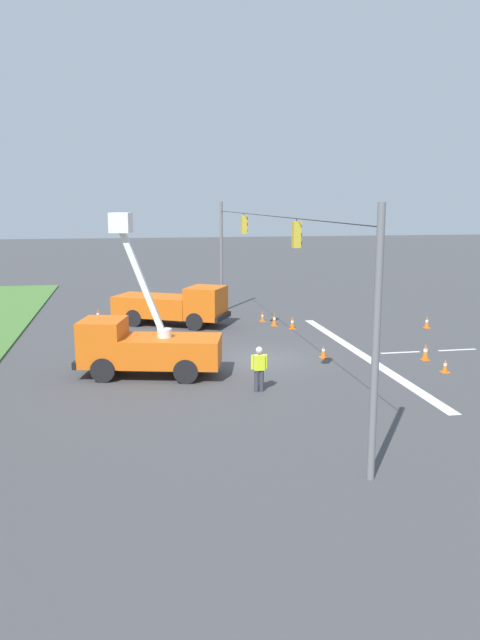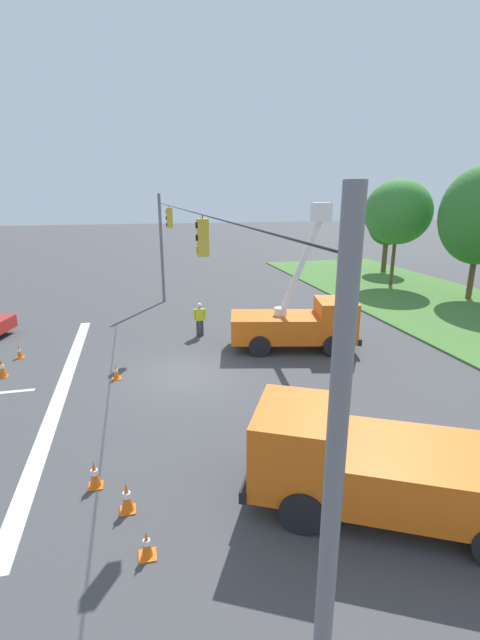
# 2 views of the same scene
# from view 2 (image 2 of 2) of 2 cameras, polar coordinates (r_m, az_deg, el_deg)

# --- Properties ---
(ground_plane) EXTENTS (200.00, 200.00, 0.00)m
(ground_plane) POSITION_cam_2_polar(r_m,az_deg,el_deg) (17.80, -7.07, -7.28)
(ground_plane) COLOR #424244
(lane_markings) EXTENTS (17.60, 15.25, 0.01)m
(lane_markings) POSITION_cam_2_polar(r_m,az_deg,el_deg) (18.29, -27.17, -8.39)
(lane_markings) COLOR silver
(lane_markings) RESTS_ON ground
(signal_gantry) EXTENTS (26.20, 0.33, 7.20)m
(signal_gantry) POSITION_cam_2_polar(r_m,az_deg,el_deg) (16.61, -7.59, 6.33)
(signal_gantry) COLOR slate
(signal_gantry) RESTS_ON ground
(tree_far_west) EXTENTS (3.93, 3.41, 6.63)m
(tree_far_west) POSITION_cam_2_polar(r_m,az_deg,el_deg) (42.92, 19.09, 12.06)
(tree_far_west) COLOR brown
(tree_far_west) RESTS_ON ground
(tree_west) EXTENTS (5.29, 5.05, 8.30)m
(tree_west) POSITION_cam_2_polar(r_m,az_deg,el_deg) (36.27, 20.29, 13.33)
(tree_west) COLOR brown
(tree_west) RESTS_ON ground
(utility_truck_bucket_lift) EXTENTS (3.52, 6.29, 6.77)m
(utility_truck_bucket_lift) POSITION_cam_2_polar(r_m,az_deg,el_deg) (20.37, 7.92, -0.13)
(utility_truck_bucket_lift) COLOR orange
(utility_truck_bucket_lift) RESTS_ON ground
(utility_truck_support_near) EXTENTS (5.27, 7.05, 2.35)m
(utility_truck_support_near) POSITION_cam_2_polar(r_m,az_deg,el_deg) (10.76, 18.64, -17.85)
(utility_truck_support_near) COLOR orange
(utility_truck_support_near) RESTS_ON ground
(road_worker) EXTENTS (0.26, 0.65, 1.77)m
(road_worker) POSITION_cam_2_polar(r_m,az_deg,el_deg) (22.22, -5.40, 0.34)
(road_worker) COLOR #383842
(road_worker) RESTS_ON ground
(traffic_cone_foreground_left) EXTENTS (0.36, 0.36, 0.74)m
(traffic_cone_foreground_left) POSITION_cam_2_polar(r_m,az_deg,el_deg) (11.95, -18.82, -18.87)
(traffic_cone_foreground_left) COLOR orange
(traffic_cone_foreground_left) RESTS_ON ground
(traffic_cone_foreground_right) EXTENTS (0.36, 0.36, 0.80)m
(traffic_cone_foreground_right) POSITION_cam_2_polar(r_m,az_deg,el_deg) (19.83, -29.19, -5.57)
(traffic_cone_foreground_right) COLOR orange
(traffic_cone_foreground_right) RESTS_ON ground
(traffic_cone_mid_left) EXTENTS (0.36, 0.36, 0.76)m
(traffic_cone_mid_left) POSITION_cam_2_polar(r_m,az_deg,el_deg) (11.01, -14.85, -21.85)
(traffic_cone_mid_left) COLOR orange
(traffic_cone_mid_left) RESTS_ON ground
(traffic_cone_near_bucket) EXTENTS (0.36, 0.36, 0.62)m
(traffic_cone_near_bucket) POSITION_cam_2_polar(r_m,az_deg,el_deg) (9.94, -12.33, -27.20)
(traffic_cone_near_bucket) COLOR orange
(traffic_cone_near_bucket) RESTS_ON ground
(traffic_cone_lane_edge_b) EXTENTS (0.36, 0.36, 0.61)m
(traffic_cone_lane_edge_b) POSITION_cam_2_polar(r_m,az_deg,el_deg) (21.76, -27.35, -3.79)
(traffic_cone_lane_edge_b) COLOR orange
(traffic_cone_lane_edge_b) RESTS_ON ground
(traffic_cone_far_left) EXTENTS (0.36, 0.36, 0.63)m
(traffic_cone_far_left) POSITION_cam_2_polar(r_m,az_deg,el_deg) (17.89, -16.20, -6.66)
(traffic_cone_far_left) COLOR orange
(traffic_cone_far_left) RESTS_ON ground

